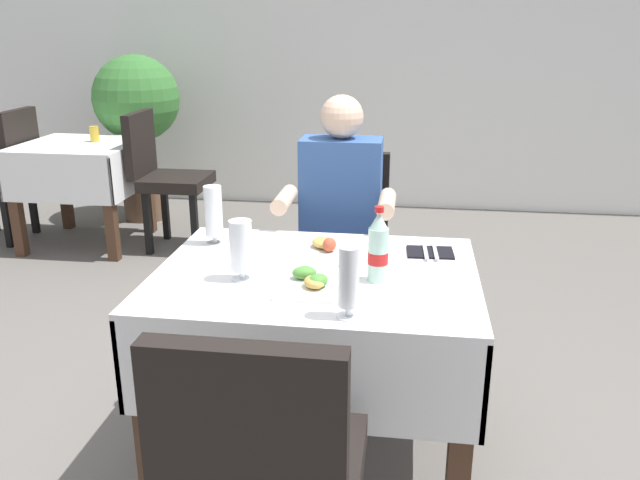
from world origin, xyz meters
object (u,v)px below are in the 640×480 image
main_dining_table (316,317)px  beer_glass_middle (349,282)px  background_dining_table (82,171)px  napkin_cutlery_set (430,252)px  plate_near_camera (315,283)px  background_chair_right (164,172)px  chair_far_diner_seat (341,245)px  cola_bottle_primary (378,249)px  plate_far_diner (319,249)px  chair_near_camera_side (265,473)px  potted_plant_corner (137,111)px  background_chair_left (3,167)px  background_table_tumbler (94,134)px  beer_glass_left (213,213)px  beer_glass_right (241,249)px  seated_diner_far (339,220)px

main_dining_table → beer_glass_middle: beer_glass_middle is taller
beer_glass_middle → background_dining_table: beer_glass_middle is taller
beer_glass_middle → napkin_cutlery_set: bearing=67.3°
main_dining_table → background_dining_table: size_ratio=1.37×
beer_glass_middle → main_dining_table: bearing=112.7°
plate_near_camera → background_chair_right: (-1.43, 2.36, -0.21)m
chair_far_diner_seat → cola_bottle_primary: bearing=-76.4°
main_dining_table → plate_far_diner: bearing=94.4°
chair_near_camera_side → background_chair_right: (-1.41, 3.04, 0.00)m
chair_near_camera_side → potted_plant_corner: bearing=116.6°
background_chair_left → cola_bottle_primary: bearing=-38.7°
plate_near_camera → background_table_tumbler: background_table_tumbler is taller
beer_glass_left → beer_glass_middle: 0.82m
cola_bottle_primary → potted_plant_corner: (-2.08, 2.96, 0.03)m
beer_glass_right → background_table_tumbler: (-1.70, 2.40, -0.05)m
beer_glass_right → background_dining_table: bearing=127.5°
plate_far_diner → cola_bottle_primary: bearing=-46.5°
beer_glass_right → potted_plant_corner: 3.43m
background_chair_right → potted_plant_corner: potted_plant_corner is taller
napkin_cutlery_set → cola_bottle_primary: bearing=-121.1°
beer_glass_middle → napkin_cutlery_set: size_ratio=1.12×
beer_glass_middle → background_chair_right: 3.02m
chair_far_diner_seat → main_dining_table: bearing=-90.0°
seated_diner_far → cola_bottle_primary: seated_diner_far is taller
background_chair_left → background_table_tumbler: (0.69, 0.07, 0.24)m
seated_diner_far → beer_glass_right: bearing=-105.8°
chair_near_camera_side → potted_plant_corner: potted_plant_corner is taller
main_dining_table → background_dining_table: 3.00m
chair_near_camera_side → plate_near_camera: bearing=88.4°
plate_near_camera → cola_bottle_primary: cola_bottle_primary is taller
chair_near_camera_side → background_chair_right: size_ratio=1.00×
cola_bottle_primary → background_table_tumbler: (-2.15, 2.35, -0.06)m
potted_plant_corner → beer_glass_left: bearing=-61.7°
seated_diner_far → chair_near_camera_side: bearing=-90.0°
main_dining_table → napkin_cutlery_set: bearing=31.4°
beer_glass_middle → potted_plant_corner: 3.82m
main_dining_table → seated_diner_far: (0.00, 0.71, 0.14)m
plate_near_camera → beer_glass_middle: bearing=-58.0°
beer_glass_right → napkin_cutlery_set: 0.72m
napkin_cutlery_set → background_table_tumbler: 3.11m
plate_far_diner → beer_glass_right: (-0.22, -0.29, 0.09)m
background_chair_right → potted_plant_corner: size_ratio=0.73×
chair_near_camera_side → cola_bottle_primary: 0.85m
plate_near_camera → potted_plant_corner: size_ratio=0.19×
chair_near_camera_side → beer_glass_middle: chair_near_camera_side is taller
chair_far_diner_seat → background_chair_left: size_ratio=1.00×
plate_far_diner → background_chair_left: (-2.62, 2.04, -0.20)m
beer_glass_right → background_table_tumbler: 2.95m
napkin_cutlery_set → background_dining_table: size_ratio=0.24×
plate_far_diner → background_chair_left: bearing=142.1°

